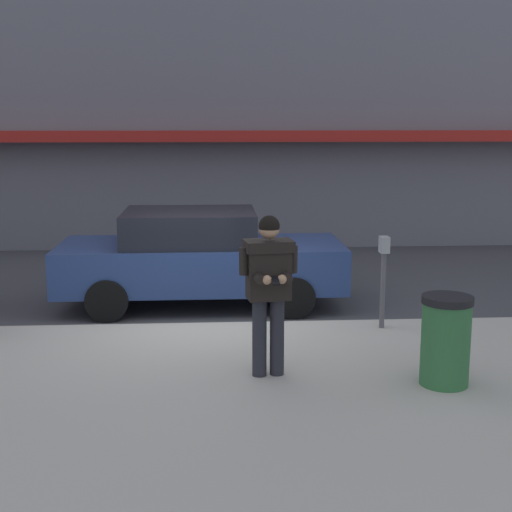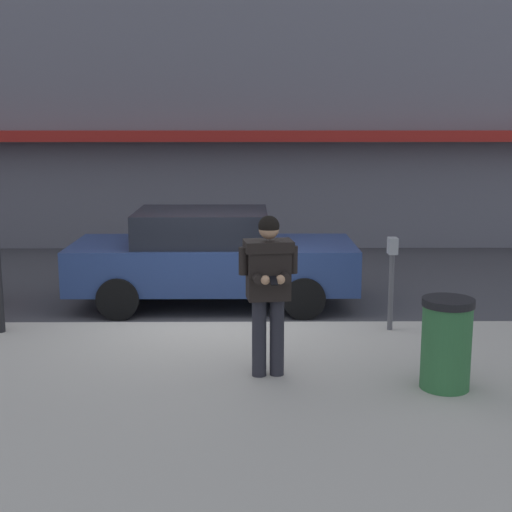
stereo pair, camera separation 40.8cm
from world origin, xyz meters
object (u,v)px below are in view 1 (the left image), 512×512
Objects in this scene: parked_sedan_mid at (199,257)px; man_texting_on_phone at (269,278)px; parking_meter at (383,269)px; trash_bin at (446,340)px.

man_texting_on_phone reaches higher than parked_sedan_mid.
parked_sedan_mid is 3.18m from parking_meter.
parked_sedan_mid reaches higher than parking_meter.
man_texting_on_phone is at bearing -77.30° from parked_sedan_mid.
parking_meter is at bearing -37.07° from parked_sedan_mid.
parked_sedan_mid is 4.60× the size of trash_bin.
man_texting_on_phone is 1.84× the size of trash_bin.
trash_bin is (0.17, -2.15, -0.34)m from parking_meter.
trash_bin is (2.70, -4.06, -0.16)m from parked_sedan_mid.
parked_sedan_mid is 4.88m from trash_bin.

